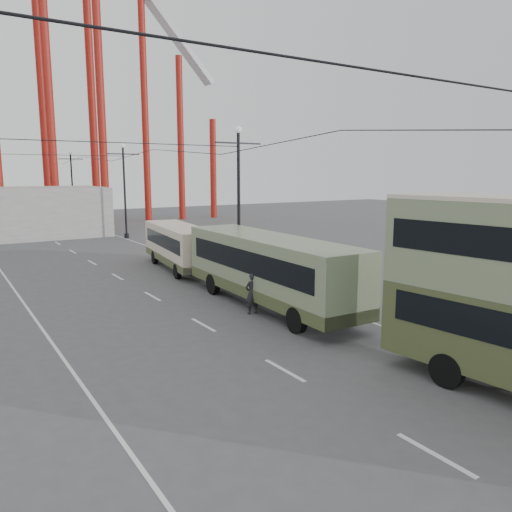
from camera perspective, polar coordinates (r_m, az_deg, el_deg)
ground at (r=15.07m, az=15.93°, el=-16.58°), size 160.00×160.00×0.00m
road_markings at (r=30.72m, az=-14.01°, el=-3.03°), size 12.52×120.00×0.01m
lamp_post_mid at (r=31.22m, az=-1.99°, el=6.12°), size 3.20×0.44×9.32m
lamp_post_far at (r=51.35m, az=-14.78°, el=7.16°), size 3.20×0.44×9.32m
lamp_post_distant at (r=72.57m, az=-20.26°, el=7.50°), size 3.20×0.44×9.32m
single_decker_green at (r=24.35m, az=1.48°, el=-1.31°), size 3.23×12.36×3.47m
single_decker_cream at (r=34.30m, az=-8.76°, el=1.26°), size 3.64×9.75×2.96m
pedestrian at (r=23.26m, az=-0.45°, el=-4.30°), size 0.73×0.50×1.96m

